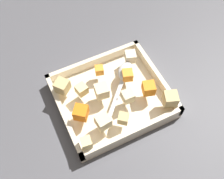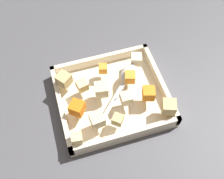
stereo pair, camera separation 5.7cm
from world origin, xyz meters
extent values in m
plane|color=#4C4C51|center=(0.00, 0.00, 0.00)|extent=(4.00, 4.00, 0.00)
cube|color=beige|center=(-0.01, -0.01, 0.01)|extent=(0.29, 0.26, 0.01)
cube|color=beige|center=(-0.01, -0.13, 0.03)|extent=(0.29, 0.01, 0.03)
cube|color=beige|center=(-0.01, 0.11, 0.03)|extent=(0.29, 0.01, 0.03)
cube|color=beige|center=(-0.15, -0.01, 0.03)|extent=(0.01, 0.26, 0.03)
cube|color=beige|center=(0.13, -0.01, 0.03)|extent=(0.01, 0.26, 0.03)
cube|color=orange|center=(0.08, -0.05, 0.06)|extent=(0.04, 0.04, 0.03)
cube|color=orange|center=(0.05, 0.01, 0.06)|extent=(0.03, 0.03, 0.03)
cube|color=orange|center=(-0.11, -0.04, 0.06)|extent=(0.05, 0.05, 0.03)
cube|color=orange|center=(-0.01, 0.06, 0.06)|extent=(0.03, 0.03, 0.02)
cube|color=beige|center=(0.02, -0.05, 0.06)|extent=(0.03, 0.03, 0.03)
cube|color=tan|center=(-0.02, -0.10, 0.06)|extent=(0.04, 0.04, 0.02)
cube|color=beige|center=(-0.04, -0.01, 0.06)|extent=(0.04, 0.04, 0.03)
cube|color=tan|center=(-0.12, 0.05, 0.06)|extent=(0.05, 0.05, 0.03)
cube|color=beige|center=(-0.07, -0.09, 0.06)|extent=(0.04, 0.04, 0.03)
cube|color=beige|center=(0.09, 0.06, 0.06)|extent=(0.04, 0.04, 0.03)
cube|color=#E0CC89|center=(-0.13, -0.12, 0.06)|extent=(0.03, 0.03, 0.03)
cube|color=#E0CC89|center=(-0.08, 0.02, 0.06)|extent=(0.03, 0.03, 0.03)
cube|color=tan|center=(0.11, -0.10, 0.06)|extent=(0.04, 0.04, 0.03)
ellipsoid|color=silver|center=(0.05, 0.03, 0.06)|extent=(0.07, 0.07, 0.02)
cube|color=silver|center=(-0.02, -0.04, 0.05)|extent=(0.10, 0.11, 0.01)
camera|label=1|loc=(-0.17, -0.34, 0.66)|focal=43.09mm
camera|label=2|loc=(-0.11, -0.36, 0.66)|focal=43.09mm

